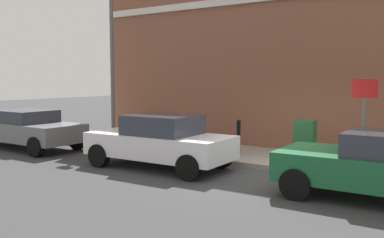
{
  "coord_description": "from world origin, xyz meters",
  "views": [
    {
      "loc": [
        -9.71,
        -3.79,
        2.42
      ],
      "look_at": [
        0.98,
        3.22,
        1.2
      ],
      "focal_mm": 39.2,
      "sensor_mm": 36.0,
      "label": 1
    }
  ],
  "objects_px": {
    "bollard_far_kerb": "(169,134)",
    "street_sign": "(364,111)",
    "lamppost": "(112,55)",
    "bollard_near_cabinet": "(239,135)",
    "utility_cabinet": "(305,142)",
    "car_grey": "(26,128)",
    "car_white": "(160,141)"
  },
  "relations": [
    {
      "from": "bollard_near_cabinet",
      "to": "street_sign",
      "type": "bearing_deg",
      "value": -103.07
    },
    {
      "from": "utility_cabinet",
      "to": "street_sign",
      "type": "relative_size",
      "value": 0.5
    },
    {
      "from": "car_grey",
      "to": "utility_cabinet",
      "type": "xyz_separation_m",
      "value": [
        2.33,
        -9.13,
        -0.03
      ]
    },
    {
      "from": "car_grey",
      "to": "bollard_near_cabinet",
      "type": "distance_m",
      "value": 7.45
    },
    {
      "from": "bollard_near_cabinet",
      "to": "street_sign",
      "type": "relative_size",
      "value": 0.45
    },
    {
      "from": "bollard_near_cabinet",
      "to": "lamppost",
      "type": "xyz_separation_m",
      "value": [
        0.07,
        5.29,
        2.6
      ]
    },
    {
      "from": "lamppost",
      "to": "car_white",
      "type": "bearing_deg",
      "value": -121.06
    },
    {
      "from": "bollard_far_kerb",
      "to": "street_sign",
      "type": "height_order",
      "value": "street_sign"
    },
    {
      "from": "car_white",
      "to": "bollard_near_cabinet",
      "type": "distance_m",
      "value": 2.68
    },
    {
      "from": "car_white",
      "to": "bollard_far_kerb",
      "type": "bearing_deg",
      "value": -62.61
    },
    {
      "from": "bollard_near_cabinet",
      "to": "lamppost",
      "type": "relative_size",
      "value": 0.18
    },
    {
      "from": "car_white",
      "to": "bollard_near_cabinet",
      "type": "bearing_deg",
      "value": -116.6
    },
    {
      "from": "car_white",
      "to": "car_grey",
      "type": "height_order",
      "value": "car_white"
    },
    {
      "from": "bollard_far_kerb",
      "to": "street_sign",
      "type": "xyz_separation_m",
      "value": [
        0.07,
        -5.71,
        0.96
      ]
    },
    {
      "from": "car_grey",
      "to": "lamppost",
      "type": "xyz_separation_m",
      "value": [
        2.5,
        -1.75,
        2.59
      ]
    },
    {
      "from": "car_white",
      "to": "car_grey",
      "type": "distance_m",
      "value": 5.89
    },
    {
      "from": "utility_cabinet",
      "to": "bollard_near_cabinet",
      "type": "height_order",
      "value": "utility_cabinet"
    },
    {
      "from": "bollard_far_kerb",
      "to": "lamppost",
      "type": "relative_size",
      "value": 0.18
    },
    {
      "from": "bollard_far_kerb",
      "to": "street_sign",
      "type": "relative_size",
      "value": 0.45
    },
    {
      "from": "car_white",
      "to": "lamppost",
      "type": "height_order",
      "value": "lamppost"
    },
    {
      "from": "car_white",
      "to": "bollard_near_cabinet",
      "type": "height_order",
      "value": "car_white"
    },
    {
      "from": "bollard_near_cabinet",
      "to": "bollard_far_kerb",
      "type": "xyz_separation_m",
      "value": [
        -0.94,
        1.96,
        0.0
      ]
    },
    {
      "from": "bollard_far_kerb",
      "to": "bollard_near_cabinet",
      "type": "bearing_deg",
      "value": -64.38
    },
    {
      "from": "car_white",
      "to": "bollard_near_cabinet",
      "type": "relative_size",
      "value": 3.92
    },
    {
      "from": "bollard_near_cabinet",
      "to": "bollard_far_kerb",
      "type": "distance_m",
      "value": 2.17
    },
    {
      "from": "utility_cabinet",
      "to": "street_sign",
      "type": "height_order",
      "value": "street_sign"
    },
    {
      "from": "car_white",
      "to": "utility_cabinet",
      "type": "relative_size",
      "value": 3.54
    },
    {
      "from": "utility_cabinet",
      "to": "bollard_far_kerb",
      "type": "xyz_separation_m",
      "value": [
        -0.84,
        4.05,
        0.02
      ]
    },
    {
      "from": "lamppost",
      "to": "bollard_far_kerb",
      "type": "bearing_deg",
      "value": -106.84
    },
    {
      "from": "car_grey",
      "to": "utility_cabinet",
      "type": "distance_m",
      "value": 9.42
    },
    {
      "from": "bollard_far_kerb",
      "to": "car_white",
      "type": "bearing_deg",
      "value": -151.46
    },
    {
      "from": "utility_cabinet",
      "to": "bollard_far_kerb",
      "type": "bearing_deg",
      "value": 101.71
    }
  ]
}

